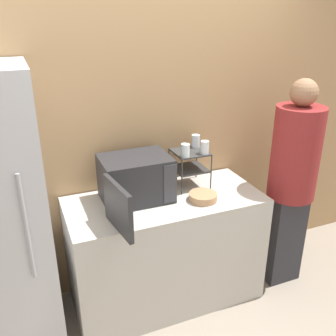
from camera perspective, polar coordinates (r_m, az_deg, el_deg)
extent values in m
plane|color=gray|center=(3.03, 2.15, -22.45)|extent=(12.00, 12.00, 0.00)
cube|color=tan|center=(2.90, -3.18, 5.75)|extent=(8.00, 0.06, 2.60)
cube|color=#B7B2A8|center=(2.97, -0.39, -12.30)|extent=(1.44, 0.65, 0.88)
cube|color=#262628|center=(2.69, -4.94, -1.56)|extent=(0.49, 0.36, 0.32)
cube|color=#B7B2A8|center=(2.52, -4.86, -3.29)|extent=(0.35, 0.01, 0.28)
cube|color=#333338|center=(2.59, 0.34, -2.45)|extent=(0.10, 0.01, 0.29)
cube|color=#262628|center=(2.31, -7.63, -6.00)|extent=(0.08, 0.38, 0.31)
cylinder|color=#333333|center=(2.74, 2.12, -1.40)|extent=(0.01, 0.01, 0.28)
cylinder|color=#333333|center=(2.85, 6.59, -0.62)|extent=(0.01, 0.01, 0.28)
cylinder|color=#333333|center=(2.95, 0.15, 0.41)|extent=(0.01, 0.01, 0.28)
cylinder|color=#333333|center=(3.04, 4.39, 1.08)|extent=(0.01, 0.01, 0.28)
cube|color=#333333|center=(2.89, 3.31, -0.10)|extent=(0.24, 0.24, 0.01)
cube|color=#333333|center=(2.84, 3.37, 2.43)|extent=(0.24, 0.24, 0.01)
cylinder|color=silver|center=(2.72, 2.67, 2.70)|extent=(0.06, 0.06, 0.10)
cylinder|color=silver|center=(2.93, 4.24, 4.15)|extent=(0.06, 0.06, 0.10)
cylinder|color=silver|center=(2.79, 5.62, 3.16)|extent=(0.06, 0.06, 0.10)
cylinder|color=#AD7F56|center=(2.73, 5.33, -4.83)|extent=(0.11, 0.11, 0.01)
cylinder|color=#AD7F56|center=(2.72, 5.35, -4.40)|extent=(0.21, 0.21, 0.05)
cube|color=#2D2D33|center=(3.33, 17.20, -10.12)|extent=(0.29, 0.18, 0.79)
cylinder|color=maroon|center=(3.00, 18.86, 2.15)|extent=(0.37, 0.37, 0.72)
sphere|color=#936B4C|center=(2.88, 20.04, 10.76)|extent=(0.20, 0.20, 0.20)
cylinder|color=#99999E|center=(2.24, -20.76, -8.58)|extent=(0.02, 0.02, 0.66)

